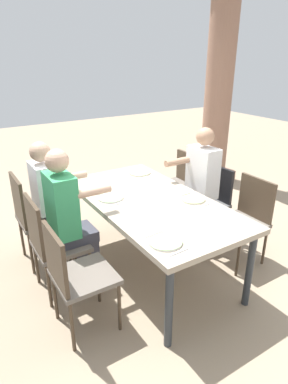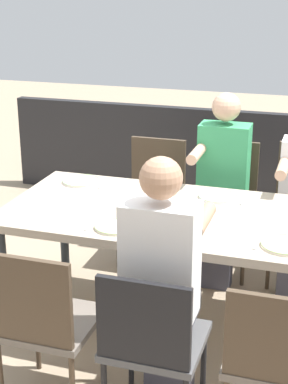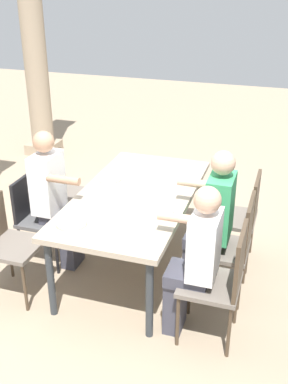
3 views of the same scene
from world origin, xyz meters
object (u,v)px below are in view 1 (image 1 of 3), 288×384
chair_mid_north (209,198)px  diner_woman_green (70,217)px  dining_table (150,206)px  chair_west_north (179,181)px  chair_west_south (33,214)px  plate_0 (139,173)px  diner_man_white (197,185)px  diner_guest_third (52,198)px  plate_1 (110,198)px  chair_east_north (246,215)px  chair_east_south (74,273)px  chair_mid_south (50,240)px  plate_3 (165,242)px  plate_2 (193,199)px  stone_column_near (219,89)px

chair_mid_north → diner_woman_green: size_ratio=0.65×
dining_table → chair_west_north: chair_west_north is taller
chair_west_south → plate_0: size_ratio=3.89×
plate_0 → chair_west_south: bearing=-91.9°
dining_table → diner_woman_green: 0.74m
chair_west_north → diner_man_white: diner_man_white is taller
diner_guest_third → plate_1: bearing=39.3°
dining_table → chair_west_south: 1.18m
chair_east_north → plate_0: size_ratio=3.59×
chair_west_north → dining_table: bearing=-51.5°
dining_table → chair_east_south: chair_east_south is taller
chair_west_south → plate_0: 1.23m
dining_table → chair_east_north: 1.00m
dining_table → chair_east_north: bearing=68.0°
dining_table → chair_mid_south: bearing=-100.4°
chair_mid_south → chair_east_north: size_ratio=1.05×
chair_east_north → plate_3: bearing=-75.4°
chair_mid_south → diner_man_white: (-0.00, 1.64, 0.17)m
chair_mid_north → diner_man_white: diner_man_white is taller
diner_woman_green → diner_guest_third: (-0.55, 0.02, -0.03)m
plate_0 → plate_3: same height
diner_guest_third → plate_1: 0.65m
diner_woman_green → plate_0: (-0.52, 1.02, 0.06)m
plate_2 → plate_3: (0.48, -0.66, -0.00)m
chair_mid_south → chair_east_north: bearing=73.6°
chair_mid_north → chair_east_north: bearing=0.4°
chair_west_north → diner_guest_third: bearing=-89.9°
diner_man_white → plate_2: diner_man_white is taller
chair_west_south → chair_mid_south: chair_west_south is taller
chair_west_south → chair_mid_south: size_ratio=1.03×
diner_woman_green → plate_0: 1.15m
chair_west_south → stone_column_near: stone_column_near is taller
chair_east_south → stone_column_near: bearing=121.6°
chair_west_north → plate_1: chair_west_north is taller
chair_mid_south → plate_1: 0.66m
chair_mid_south → stone_column_near: stone_column_near is taller
chair_east_south → stone_column_near: stone_column_near is taller
chair_east_south → plate_0: bearing=131.0°
chair_west_north → plate_3: (1.42, -1.23, 0.24)m
chair_east_south → diner_man_white: diner_man_white is taller
diner_man_white → diner_guest_third: size_ratio=1.05×
dining_table → plate_0: 0.75m
chair_west_north → chair_mid_south: 1.91m
chair_west_north → chair_east_south: size_ratio=0.97×
chair_west_north → chair_mid_south: chair_mid_south is taller
chair_mid_south → chair_east_south: (0.54, 0.00, -0.00)m
diner_woman_green → chair_west_south: bearing=-160.9°
plate_1 → diner_guest_third: bearing=-140.7°
chair_east_south → plate_1: 0.89m
diner_man_white → stone_column_near: stone_column_near is taller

